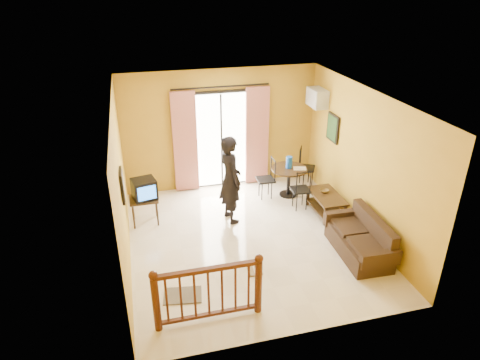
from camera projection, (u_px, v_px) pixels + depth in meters
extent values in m
plane|color=beige|center=(249.00, 239.00, 8.29)|extent=(5.00, 5.00, 0.00)
plane|color=white|center=(251.00, 98.00, 7.07)|extent=(5.00, 5.00, 0.00)
plane|color=#B78C23|center=(221.00, 130.00, 9.86)|extent=(4.50, 0.00, 4.50)
plane|color=#B78C23|center=(303.00, 254.00, 5.50)|extent=(4.50, 0.00, 4.50)
plane|color=#B78C23|center=(121.00, 188.00, 7.17)|extent=(0.00, 5.00, 5.00)
plane|color=#B78C23|center=(363.00, 162.00, 8.19)|extent=(0.00, 5.00, 5.00)
cube|color=black|center=(221.00, 140.00, 9.95)|extent=(1.34, 0.03, 2.34)
cube|color=white|center=(221.00, 141.00, 9.92)|extent=(1.20, 0.04, 2.20)
cube|color=black|center=(222.00, 141.00, 9.90)|extent=(0.04, 0.02, 2.20)
cube|color=beige|center=(185.00, 143.00, 9.66)|extent=(0.55, 0.08, 2.35)
cube|color=beige|center=(257.00, 136.00, 10.05)|extent=(0.55, 0.08, 2.35)
cylinder|color=black|center=(221.00, 87.00, 9.32)|extent=(2.20, 0.04, 0.04)
cube|color=black|center=(144.00, 199.00, 8.63)|extent=(0.56, 0.47, 0.04)
cylinder|color=black|center=(134.00, 217.00, 8.53)|extent=(0.04, 0.04, 0.55)
cylinder|color=black|center=(157.00, 214.00, 8.64)|extent=(0.04, 0.04, 0.55)
cylinder|color=black|center=(133.00, 208.00, 8.86)|extent=(0.04, 0.04, 0.55)
cylinder|color=black|center=(156.00, 205.00, 8.97)|extent=(0.04, 0.04, 0.55)
cube|color=black|center=(144.00, 189.00, 8.54)|extent=(0.53, 0.49, 0.41)
cube|color=#2A79FC|center=(147.00, 193.00, 8.37)|extent=(0.36, 0.09, 0.29)
cube|color=black|center=(122.00, 185.00, 6.94)|extent=(0.04, 0.42, 0.52)
cube|color=#514E46|center=(124.00, 185.00, 6.94)|extent=(0.01, 0.34, 0.44)
cylinder|color=black|center=(289.00, 169.00, 9.66)|extent=(0.82, 0.82, 0.04)
cylinder|color=black|center=(289.00, 182.00, 9.81)|extent=(0.08, 0.08, 0.66)
cylinder|color=black|center=(288.00, 194.00, 9.95)|extent=(0.40, 0.40, 0.03)
cylinder|color=#134AB2|center=(289.00, 162.00, 9.61)|extent=(0.14, 0.14, 0.27)
cube|color=beige|center=(300.00, 168.00, 9.61)|extent=(0.32, 0.26, 0.02)
cube|color=silver|center=(317.00, 98.00, 9.52)|extent=(0.30, 0.60, 0.40)
cube|color=gray|center=(311.00, 98.00, 9.49)|extent=(0.02, 0.56, 0.36)
cube|color=black|center=(333.00, 128.00, 9.20)|extent=(0.04, 0.50, 0.60)
cube|color=black|center=(332.00, 128.00, 9.20)|extent=(0.01, 0.42, 0.52)
cube|color=black|center=(327.00, 196.00, 9.01)|extent=(0.55, 1.00, 0.04)
cube|color=black|center=(326.00, 208.00, 9.14)|extent=(0.51, 0.96, 0.03)
cube|color=black|center=(325.00, 216.00, 8.67)|extent=(0.05, 0.05, 0.42)
cube|color=black|center=(345.00, 213.00, 8.77)|extent=(0.05, 0.05, 0.42)
cube|color=black|center=(308.00, 196.00, 9.44)|extent=(0.05, 0.05, 0.42)
cube|color=black|center=(327.00, 194.00, 9.54)|extent=(0.05, 0.05, 0.42)
imported|color=brown|center=(324.00, 191.00, 9.11)|extent=(0.20, 0.20, 0.06)
cube|color=black|center=(358.00, 245.00, 7.80)|extent=(0.77, 1.45, 0.36)
cube|color=black|center=(374.00, 229.00, 7.73)|extent=(0.22, 1.43, 0.49)
cube|color=black|center=(380.00, 259.00, 7.11)|extent=(0.72, 0.17, 0.27)
cube|color=black|center=(342.00, 217.00, 8.32)|extent=(0.72, 0.17, 0.27)
cube|color=black|center=(366.00, 246.00, 7.43)|extent=(0.51, 0.60, 0.09)
cube|color=black|center=(349.00, 227.00, 7.97)|extent=(0.51, 0.60, 0.09)
imported|color=black|center=(230.00, 179.00, 8.58)|extent=(0.56, 0.75, 1.84)
cylinder|color=#471E0F|center=(156.00, 304.00, 6.01)|extent=(0.11, 0.11, 0.92)
cylinder|color=#471E0F|center=(258.00, 287.00, 6.34)|extent=(0.11, 0.11, 0.92)
sphere|color=#471E0F|center=(153.00, 275.00, 5.78)|extent=(0.13, 0.13, 0.13)
sphere|color=#471E0F|center=(259.00, 259.00, 6.12)|extent=(0.13, 0.13, 0.13)
cube|color=#471E0F|center=(208.00, 270.00, 5.97)|extent=(1.55, 0.08, 0.06)
cube|color=#471E0F|center=(209.00, 314.00, 6.33)|extent=(1.55, 0.06, 0.05)
cube|color=#5C554A|center=(183.00, 295.00, 6.84)|extent=(0.65, 0.49, 0.02)
cube|color=brown|center=(251.00, 272.00, 7.37)|extent=(0.12, 0.26, 0.03)
cube|color=brown|center=(259.00, 270.00, 7.40)|extent=(0.12, 0.26, 0.03)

